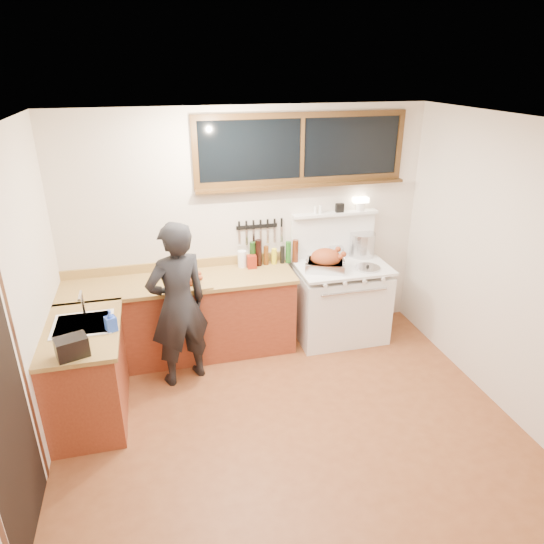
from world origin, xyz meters
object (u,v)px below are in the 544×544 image
object	(u,v)px
cutting_board	(190,281)
man	(178,305)
roast_turkey	(326,261)
vintage_stove	(340,299)

from	to	relation	value
cutting_board	man	bearing A→B (deg)	-116.78
cutting_board	roast_turkey	size ratio (longest dim) A/B	0.91
man	roast_turkey	world-z (taller)	man
cutting_board	vintage_stove	bearing A→B (deg)	4.71
man	roast_turkey	size ratio (longest dim) A/B	3.32
roast_turkey	man	bearing A→B (deg)	-168.13
vintage_stove	man	size ratio (longest dim) A/B	0.94
vintage_stove	cutting_board	size ratio (longest dim) A/B	3.44
cutting_board	roast_turkey	bearing A→B (deg)	2.25
man	cutting_board	world-z (taller)	man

